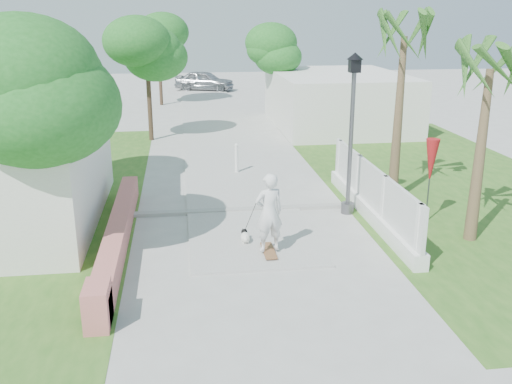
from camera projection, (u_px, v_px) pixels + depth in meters
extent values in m
plane|color=#B7B7B2|center=(280.00, 319.00, 10.60)|extent=(90.00, 90.00, 0.00)
cube|color=#B7B7B2|center=(213.00, 121.00, 29.49)|extent=(3.20, 36.00, 0.06)
cube|color=#999993|center=(244.00, 210.00, 16.26)|extent=(6.50, 0.25, 0.10)
cube|color=#2F621F|center=(7.00, 200.00, 17.28)|extent=(8.00, 20.00, 0.01)
cube|color=#2F621F|center=(445.00, 182.00, 19.04)|extent=(8.00, 20.00, 0.01)
cube|color=#C76666|center=(118.00, 233.00, 13.88)|extent=(0.45, 8.00, 0.60)
cube|color=#C76666|center=(97.00, 306.00, 10.26)|extent=(0.45, 0.80, 0.80)
cube|color=white|center=(370.00, 211.00, 15.69)|extent=(0.35, 7.00, 0.40)
cube|color=white|center=(372.00, 185.00, 15.47)|extent=(0.10, 7.00, 1.10)
cube|color=white|center=(419.00, 236.00, 12.50)|extent=(0.14, 0.14, 1.50)
cube|color=white|center=(384.00, 204.00, 14.58)|extent=(0.14, 0.14, 1.50)
cube|color=white|center=(358.00, 180.00, 16.66)|extent=(0.14, 0.14, 1.50)
cube|color=white|center=(340.00, 163.00, 18.55)|extent=(0.14, 0.14, 1.50)
cube|color=silver|center=(338.00, 100.00, 27.97)|extent=(6.00, 8.00, 2.60)
cylinder|color=#59595E|center=(347.00, 208.00, 16.12)|extent=(0.36, 0.36, 0.30)
cylinder|color=#59595E|center=(351.00, 144.00, 15.56)|extent=(0.12, 0.12, 4.00)
cube|color=black|center=(355.00, 66.00, 14.92)|extent=(0.28, 0.28, 0.35)
cone|color=black|center=(355.00, 56.00, 14.85)|extent=(0.44, 0.44, 0.18)
cylinder|color=white|center=(236.00, 160.00, 19.92)|extent=(0.12, 0.12, 1.00)
sphere|color=white|center=(236.00, 145.00, 19.77)|extent=(0.14, 0.14, 0.14)
cylinder|color=#59595E|center=(429.00, 187.00, 15.16)|extent=(0.04, 0.04, 2.00)
cone|color=red|center=(431.00, 161.00, 14.94)|extent=(0.36, 0.36, 1.20)
cylinder|color=#4C3826|center=(51.00, 183.00, 12.29)|extent=(0.20, 0.20, 3.85)
ellipsoid|color=#1C631D|center=(43.00, 107.00, 11.79)|extent=(3.60, 3.60, 2.70)
ellipsoid|color=#1C631D|center=(49.00, 91.00, 11.52)|extent=(3.06, 3.06, 2.30)
ellipsoid|color=#1C631D|center=(31.00, 72.00, 11.74)|extent=(2.70, 2.70, 2.02)
cylinder|color=#4C3826|center=(56.00, 138.00, 17.41)|extent=(0.20, 0.20, 3.50)
ellipsoid|color=#1C631D|center=(50.00, 89.00, 16.96)|extent=(3.20, 3.20, 2.40)
ellipsoid|color=#1C631D|center=(54.00, 78.00, 16.69)|extent=(2.72, 2.72, 2.05)
ellipsoid|color=#1C631D|center=(42.00, 65.00, 16.91)|extent=(2.40, 2.40, 1.79)
cylinder|color=#4C3826|center=(149.00, 96.00, 24.76)|extent=(0.20, 0.20, 3.85)
ellipsoid|color=#1C631D|center=(147.00, 58.00, 24.26)|extent=(3.40, 3.40, 2.55)
ellipsoid|color=#1C631D|center=(151.00, 49.00, 23.99)|extent=(2.89, 2.89, 2.18)
ellipsoid|color=#1C631D|center=(141.00, 40.00, 24.21)|extent=(2.55, 2.55, 1.90)
cylinder|color=#4C3826|center=(275.00, 87.00, 29.37)|extent=(0.20, 0.20, 3.50)
ellipsoid|color=#1C631D|center=(275.00, 57.00, 28.92)|extent=(3.00, 3.00, 2.25)
ellipsoid|color=#1C631D|center=(280.00, 50.00, 28.65)|extent=(2.55, 2.55, 1.92)
ellipsoid|color=#1C631D|center=(271.00, 42.00, 28.87)|extent=(2.25, 2.25, 1.68)
cylinder|color=#4C3826|center=(160.00, 73.00, 34.23)|extent=(0.20, 0.20, 3.85)
ellipsoid|color=#1C631D|center=(159.00, 45.00, 33.73)|extent=(3.20, 3.20, 2.40)
ellipsoid|color=#1C631D|center=(162.00, 39.00, 33.46)|extent=(2.72, 2.72, 2.05)
ellipsoid|color=#1C631D|center=(155.00, 32.00, 33.68)|extent=(2.40, 2.40, 1.79)
cone|color=brown|center=(398.00, 121.00, 16.60)|extent=(0.32, 0.32, 4.80)
cone|color=brown|center=(479.00, 158.00, 13.67)|extent=(0.32, 0.32, 4.20)
cube|color=brown|center=(269.00, 251.00, 13.36)|extent=(0.50, 1.01, 0.02)
imported|color=silver|center=(269.00, 213.00, 13.07)|extent=(0.77, 0.60, 1.87)
cylinder|color=gray|center=(267.00, 260.00, 13.04)|extent=(0.03, 0.07, 0.07)
cylinder|color=gray|center=(275.00, 259.00, 13.06)|extent=(0.03, 0.07, 0.07)
cylinder|color=gray|center=(263.00, 248.00, 13.69)|extent=(0.03, 0.07, 0.07)
cylinder|color=gray|center=(270.00, 247.00, 13.72)|extent=(0.03, 0.07, 0.07)
ellipsoid|color=white|center=(245.00, 237.00, 13.93)|extent=(0.24, 0.39, 0.24)
sphere|color=black|center=(244.00, 232.00, 14.08)|extent=(0.15, 0.15, 0.15)
sphere|color=white|center=(244.00, 231.00, 14.16)|extent=(0.07, 0.07, 0.07)
cone|color=black|center=(243.00, 229.00, 14.06)|extent=(0.05, 0.05, 0.05)
cone|color=black|center=(246.00, 229.00, 14.07)|extent=(0.05, 0.05, 0.05)
cylinder|color=white|center=(243.00, 241.00, 14.05)|extent=(0.03, 0.03, 0.11)
cylinder|color=white|center=(247.00, 241.00, 14.07)|extent=(0.03, 0.03, 0.11)
cylinder|color=white|center=(244.00, 244.00, 13.88)|extent=(0.03, 0.03, 0.11)
cylinder|color=white|center=(248.00, 243.00, 13.89)|extent=(0.03, 0.03, 0.11)
cylinder|color=white|center=(246.00, 238.00, 13.74)|extent=(0.02, 0.09, 0.09)
imported|color=#9EA1A5|center=(205.00, 81.00, 40.81)|extent=(4.50, 3.02, 1.42)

